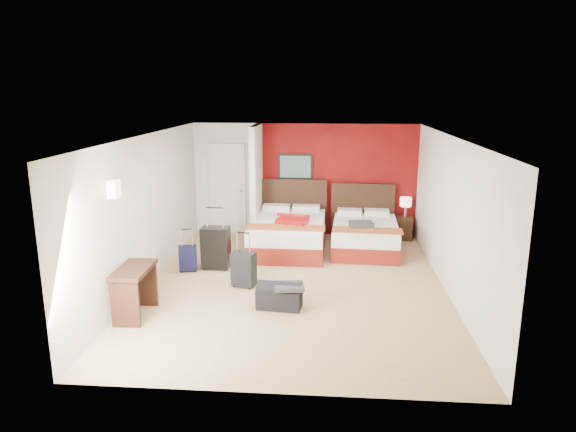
# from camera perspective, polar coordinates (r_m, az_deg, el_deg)

# --- Properties ---
(ground) EXTENTS (6.50, 6.50, 0.00)m
(ground) POSITION_cam_1_polar(r_m,az_deg,el_deg) (8.83, 0.74, -7.58)
(ground) COLOR tan
(ground) RESTS_ON ground
(room_walls) EXTENTS (5.02, 6.52, 2.50)m
(room_walls) POSITION_cam_1_polar(r_m,az_deg,el_deg) (10.01, -6.74, 2.40)
(room_walls) COLOR silver
(room_walls) RESTS_ON ground
(red_accent_panel) EXTENTS (3.50, 0.04, 2.50)m
(red_accent_panel) POSITION_cam_1_polar(r_m,az_deg,el_deg) (11.61, 5.53, 3.96)
(red_accent_panel) COLOR maroon
(red_accent_panel) RESTS_ON ground
(partition_wall) EXTENTS (0.12, 1.20, 2.50)m
(partition_wall) POSITION_cam_1_polar(r_m,az_deg,el_deg) (11.10, -3.51, 3.55)
(partition_wall) COLOR silver
(partition_wall) RESTS_ON ground
(entry_door) EXTENTS (0.82, 0.06, 2.05)m
(entry_door) POSITION_cam_1_polar(r_m,az_deg,el_deg) (11.84, -6.70, 3.02)
(entry_door) COLOR silver
(entry_door) RESTS_ON ground
(bed_left) EXTENTS (1.50, 2.13, 0.63)m
(bed_left) POSITION_cam_1_polar(r_m,az_deg,el_deg) (10.60, 0.03, -2.09)
(bed_left) COLOR white
(bed_left) RESTS_ON ground
(bed_right) EXTENTS (1.42, 1.95, 0.57)m
(bed_right) POSITION_cam_1_polar(r_m,az_deg,el_deg) (10.69, 8.49, -2.30)
(bed_right) COLOR white
(bed_right) RESTS_ON ground
(red_suitcase_open) EXTENTS (0.80, 0.95, 0.10)m
(red_suitcase_open) POSITION_cam_1_polar(r_m,az_deg,el_deg) (10.40, 0.53, -0.31)
(red_suitcase_open) COLOR #9F0D0E
(red_suitcase_open) RESTS_ON bed_left
(jacket_bundle) EXTENTS (0.50, 0.43, 0.11)m
(jacket_bundle) POSITION_cam_1_polar(r_m,az_deg,el_deg) (10.31, 8.11, -0.95)
(jacket_bundle) COLOR #3C3C41
(jacket_bundle) RESTS_ON bed_right
(nightstand) EXTENTS (0.40, 0.40, 0.50)m
(nightstand) POSITION_cam_1_polar(r_m,az_deg,el_deg) (11.65, 12.73, -1.32)
(nightstand) COLOR #311C10
(nightstand) RESTS_ON ground
(table_lamp) EXTENTS (0.30, 0.30, 0.44)m
(table_lamp) POSITION_cam_1_polar(r_m,az_deg,el_deg) (11.54, 12.85, 0.94)
(table_lamp) COLOR white
(table_lamp) RESTS_ON nightstand
(suitcase_black) EXTENTS (0.51, 0.33, 0.75)m
(suitcase_black) POSITION_cam_1_polar(r_m,az_deg,el_deg) (9.56, -7.98, -3.63)
(suitcase_black) COLOR black
(suitcase_black) RESTS_ON ground
(suitcase_charcoal) EXTENTS (0.43, 0.34, 0.56)m
(suitcase_charcoal) POSITION_cam_1_polar(r_m,az_deg,el_deg) (8.68, -4.92, -6.02)
(suitcase_charcoal) COLOR black
(suitcase_charcoal) RESTS_ON ground
(suitcase_navy) EXTENTS (0.36, 0.27, 0.45)m
(suitcase_navy) POSITION_cam_1_polar(r_m,az_deg,el_deg) (9.55, -11.00, -4.75)
(suitcase_navy) COLOR black
(suitcase_navy) RESTS_ON ground
(duffel_bag) EXTENTS (0.70, 0.43, 0.34)m
(duffel_bag) POSITION_cam_1_polar(r_m,az_deg,el_deg) (7.88, -0.95, -8.96)
(duffel_bag) COLOR black
(duffel_bag) RESTS_ON ground
(jacket_draped) EXTENTS (0.49, 0.43, 0.06)m
(jacket_draped) POSITION_cam_1_polar(r_m,az_deg,el_deg) (7.75, 0.12, -7.78)
(jacket_draped) COLOR #313135
(jacket_draped) RESTS_ON duffel_bag
(desk) EXTENTS (0.46, 0.90, 0.74)m
(desk) POSITION_cam_1_polar(r_m,az_deg,el_deg) (7.86, -16.56, -8.06)
(desk) COLOR #331911
(desk) RESTS_ON ground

